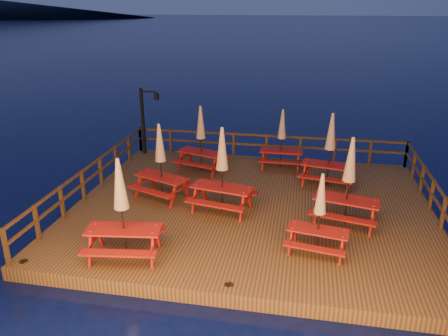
# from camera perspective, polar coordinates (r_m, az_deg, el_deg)

# --- Properties ---
(ground) EXTENTS (500.00, 500.00, 0.00)m
(ground) POSITION_cam_1_polar(r_m,az_deg,el_deg) (15.22, 3.69, -6.17)
(ground) COLOR black
(ground) RESTS_ON ground
(deck) EXTENTS (12.00, 10.00, 0.40)m
(deck) POSITION_cam_1_polar(r_m,az_deg,el_deg) (15.13, 3.71, -5.50)
(deck) COLOR #472917
(deck) RESTS_ON ground
(deck_piles) EXTENTS (11.44, 9.44, 1.40)m
(deck_piles) POSITION_cam_1_polar(r_m,az_deg,el_deg) (15.35, 3.66, -7.17)
(deck_piles) COLOR #3A2312
(deck_piles) RESTS_ON ground
(railing) EXTENTS (11.80, 9.75, 1.10)m
(railing) POSITION_cam_1_polar(r_m,az_deg,el_deg) (16.37, 4.56, 0.26)
(railing) COLOR #3A2312
(railing) RESTS_ON deck
(lamp_post) EXTENTS (0.85, 0.18, 3.00)m
(lamp_post) POSITION_cam_1_polar(r_m,az_deg,el_deg) (19.88, -10.17, 6.82)
(lamp_post) COLOR black
(lamp_post) RESTS_ON deck
(picnic_table_0) EXTENTS (2.24, 1.97, 2.80)m
(picnic_table_0) POSITION_cam_1_polar(r_m,az_deg,el_deg) (16.54, 13.67, 2.47)
(picnic_table_0) COLOR #9C170E
(picnic_table_0) RESTS_ON deck
(picnic_table_1) EXTENTS (2.27, 2.05, 2.70)m
(picnic_table_1) POSITION_cam_1_polar(r_m,az_deg,el_deg) (17.60, -3.03, 3.98)
(picnic_table_1) COLOR #9C170E
(picnic_table_1) RESTS_ON deck
(picnic_table_2) EXTENTS (2.18, 1.88, 2.84)m
(picnic_table_2) POSITION_cam_1_polar(r_m,az_deg,el_deg) (11.77, -13.21, -5.03)
(picnic_table_2) COLOR #9C170E
(picnic_table_2) RESTS_ON deck
(picnic_table_3) EXTENTS (1.75, 1.44, 2.48)m
(picnic_table_3) POSITION_cam_1_polar(r_m,az_deg,el_deg) (18.11, 7.55, 3.93)
(picnic_table_3) COLOR #9C170E
(picnic_table_3) RESTS_ON deck
(picnic_table_4) EXTENTS (2.29, 2.03, 2.82)m
(picnic_table_4) POSITION_cam_1_polar(r_m,az_deg,el_deg) (13.71, 15.98, -1.55)
(picnic_table_4) COLOR #9C170E
(picnic_table_4) RESTS_ON deck
(picnic_table_5) EXTENTS (1.84, 1.61, 2.34)m
(picnic_table_5) POSITION_cam_1_polar(r_m,az_deg,el_deg) (12.05, 12.38, -5.70)
(picnic_table_5) COLOR #9C170E
(picnic_table_5) RESTS_ON deck
(picnic_table_6) EXTENTS (2.34, 2.16, 2.71)m
(picnic_table_6) POSITION_cam_1_polar(r_m,az_deg,el_deg) (15.18, -8.28, 1.01)
(picnic_table_6) COLOR #9C170E
(picnic_table_6) RESTS_ON deck
(picnic_table_7) EXTENTS (2.29, 2.01, 2.87)m
(picnic_table_7) POSITION_cam_1_polar(r_m,az_deg,el_deg) (14.03, -0.25, -0.08)
(picnic_table_7) COLOR #9C170E
(picnic_table_7) RESTS_ON deck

